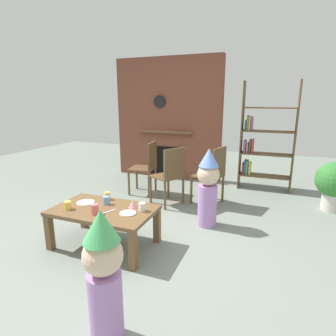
{
  "coord_description": "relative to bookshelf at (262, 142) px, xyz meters",
  "views": [
    {
      "loc": [
        1.33,
        -2.66,
        1.58
      ],
      "look_at": [
        0.15,
        0.4,
        0.76
      ],
      "focal_mm": 29.26,
      "sensor_mm": 36.0,
      "label": 1
    }
  ],
  "objects": [
    {
      "name": "coffee_table",
      "position": [
        -1.47,
        -2.73,
        -0.49
      ],
      "size": [
        1.1,
        0.66,
        0.44
      ],
      "color": "brown",
      "rests_on": "ground_plane"
    },
    {
      "name": "dining_chair_right",
      "position": [
        -0.62,
        -1.07,
        -0.35
      ],
      "size": [
        0.49,
        0.49,
        0.9
      ],
      "rotation": [
        0.0,
        0.0,
        2.87
      ],
      "color": "brown",
      "rests_on": "ground_plane"
    },
    {
      "name": "child_with_cone_hat",
      "position": [
        -0.75,
        -3.78,
        -0.37
      ],
      "size": [
        0.26,
        0.26,
        0.94
      ],
      "rotation": [
        0.0,
        0.0,
        2.17
      ],
      "color": "#B27FCC",
      "rests_on": "ground_plane"
    },
    {
      "name": "potted_plant_tall",
      "position": [
        1.05,
        -0.68,
        -0.44
      ],
      "size": [
        0.51,
        0.51,
        0.72
      ],
      "color": "beige",
      "rests_on": "ground_plane"
    },
    {
      "name": "birthday_cake_slice",
      "position": [
        -1.18,
        -2.59,
        -0.38
      ],
      "size": [
        0.1,
        0.1,
        0.09
      ],
      "primitive_type": "cone",
      "color": "pink",
      "rests_on": "coffee_table"
    },
    {
      "name": "dining_chair_middle",
      "position": [
        -1.21,
        -1.34,
        -0.35
      ],
      "size": [
        0.54,
        0.54,
        0.9
      ],
      "rotation": [
        0.0,
        0.0,
        2.63
      ],
      "color": "brown",
      "rests_on": "ground_plane"
    },
    {
      "name": "table_fork",
      "position": [
        -1.36,
        -2.78,
        -0.42
      ],
      "size": [
        0.08,
        0.14,
        0.01
      ],
      "primitive_type": "cube",
      "rotation": [
        0.0,
        0.0,
        1.15
      ],
      "color": "silver",
      "rests_on": "coffee_table"
    },
    {
      "name": "paper_cup_far_right",
      "position": [
        -1.58,
        -2.48,
        -0.38
      ],
      "size": [
        0.06,
        0.06,
        0.09
      ],
      "primitive_type": "cylinder",
      "color": "#F2CC4C",
      "rests_on": "coffee_table"
    },
    {
      "name": "child_in_pink",
      "position": [
        -0.53,
        -1.82,
        -0.33
      ],
      "size": [
        0.28,
        0.28,
        1.01
      ],
      "rotation": [
        0.0,
        0.0,
        -2.37
      ],
      "color": "#B27FCC",
      "rests_on": "ground_plane"
    },
    {
      "name": "paper_cup_near_left",
      "position": [
        -1.05,
        -2.64,
        -0.38
      ],
      "size": [
        0.07,
        0.07,
        0.09
      ],
      "primitive_type": "cylinder",
      "color": "silver",
      "rests_on": "coffee_table"
    },
    {
      "name": "dining_chair_left",
      "position": [
        -1.78,
        -0.96,
        -0.35
      ],
      "size": [
        0.44,
        0.44,
        0.9
      ],
      "rotation": [
        0.0,
        0.0,
        3.25
      ],
      "color": "brown",
      "rests_on": "ground_plane"
    },
    {
      "name": "paper_plate_rear",
      "position": [
        -1.75,
        -2.67,
        -0.42
      ],
      "size": [
        0.2,
        0.2,
        0.01
      ],
      "primitive_type": "cylinder",
      "color": "white",
      "rests_on": "coffee_table"
    },
    {
      "name": "paper_cup_far_left",
      "position": [
        -1.82,
        -2.88,
        -0.38
      ],
      "size": [
        0.07,
        0.07,
        0.09
      ],
      "primitive_type": "cylinder",
      "color": "#F2CC4C",
      "rests_on": "coffee_table"
    },
    {
      "name": "brick_fireplace_feature",
      "position": [
        -1.85,
        0.2,
        0.33
      ],
      "size": [
        2.2,
        0.28,
        2.4
      ],
      "color": "brown",
      "rests_on": "ground_plane"
    },
    {
      "name": "bookshelf",
      "position": [
        0.0,
        0.0,
        0.0
      ],
      "size": [
        0.9,
        0.28,
        1.9
      ],
      "color": "brown",
      "rests_on": "ground_plane"
    },
    {
      "name": "paper_plate_front",
      "position": [
        -1.15,
        -2.76,
        -0.42
      ],
      "size": [
        0.17,
        0.17,
        0.01
      ],
      "primitive_type": "cylinder",
      "color": "white",
      "rests_on": "coffee_table"
    },
    {
      "name": "ground_plane",
      "position": [
        -1.15,
        -2.4,
        -0.86
      ],
      "size": [
        12.0,
        12.0,
        0.0
      ],
      "primitive_type": "plane",
      "color": "gray"
    },
    {
      "name": "paper_cup_near_right",
      "position": [
        -1.5,
        -2.62,
        -0.38
      ],
      "size": [
        0.07,
        0.07,
        0.09
      ],
      "primitive_type": "cylinder",
      "color": "#669EE0",
      "rests_on": "coffee_table"
    },
    {
      "name": "paper_cup_center",
      "position": [
        -1.46,
        -2.89,
        -0.37
      ],
      "size": [
        0.08,
        0.08,
        0.11
      ],
      "primitive_type": "cylinder",
      "color": "#E5666B",
      "rests_on": "coffee_table"
    }
  ]
}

